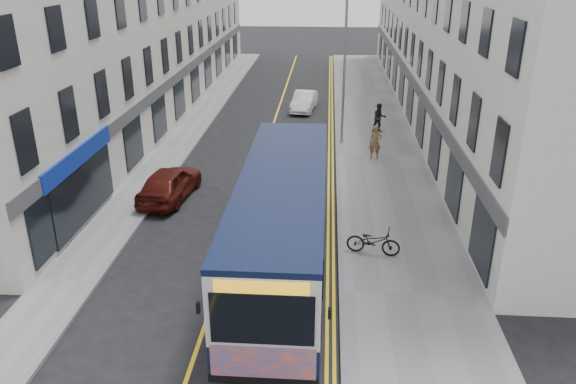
# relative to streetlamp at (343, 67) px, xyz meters

# --- Properties ---
(ground) EXTENTS (140.00, 140.00, 0.00)m
(ground) POSITION_rel_streetlamp_xyz_m (-4.17, -14.00, -4.38)
(ground) COLOR black
(ground) RESTS_ON ground
(pavement_east) EXTENTS (4.50, 64.00, 0.12)m
(pavement_east) POSITION_rel_streetlamp_xyz_m (2.08, -2.00, -4.32)
(pavement_east) COLOR gray
(pavement_east) RESTS_ON ground
(pavement_west) EXTENTS (2.00, 64.00, 0.12)m
(pavement_west) POSITION_rel_streetlamp_xyz_m (-9.17, -2.00, -4.32)
(pavement_west) COLOR gray
(pavement_west) RESTS_ON ground
(kerb_east) EXTENTS (0.18, 64.00, 0.13)m
(kerb_east) POSITION_rel_streetlamp_xyz_m (-0.17, -2.00, -4.32)
(kerb_east) COLOR slate
(kerb_east) RESTS_ON ground
(kerb_west) EXTENTS (0.18, 64.00, 0.13)m
(kerb_west) POSITION_rel_streetlamp_xyz_m (-8.17, -2.00, -4.32)
(kerb_west) COLOR slate
(kerb_west) RESTS_ON ground
(road_centre_line) EXTENTS (0.12, 64.00, 0.01)m
(road_centre_line) POSITION_rel_streetlamp_xyz_m (-4.17, -2.00, -4.38)
(road_centre_line) COLOR yellow
(road_centre_line) RESTS_ON ground
(road_dbl_yellow_inner) EXTENTS (0.10, 64.00, 0.01)m
(road_dbl_yellow_inner) POSITION_rel_streetlamp_xyz_m (-0.62, -2.00, -4.38)
(road_dbl_yellow_inner) COLOR yellow
(road_dbl_yellow_inner) RESTS_ON ground
(road_dbl_yellow_outer) EXTENTS (0.10, 64.00, 0.01)m
(road_dbl_yellow_outer) POSITION_rel_streetlamp_xyz_m (-0.42, -2.00, -4.38)
(road_dbl_yellow_outer) COLOR yellow
(road_dbl_yellow_outer) RESTS_ON ground
(terrace_east) EXTENTS (6.00, 46.00, 13.00)m
(terrace_east) POSITION_rel_streetlamp_xyz_m (7.33, 7.00, 2.12)
(terrace_east) COLOR white
(terrace_east) RESTS_ON ground
(terrace_west) EXTENTS (6.00, 46.00, 13.00)m
(terrace_west) POSITION_rel_streetlamp_xyz_m (-13.17, 7.00, 2.12)
(terrace_west) COLOR silver
(terrace_west) RESTS_ON ground
(streetlamp) EXTENTS (1.32, 0.18, 8.00)m
(streetlamp) POSITION_rel_streetlamp_xyz_m (0.00, 0.00, 0.00)
(streetlamp) COLOR gray
(streetlamp) RESTS_ON ground
(city_bus) EXTENTS (2.78, 11.95, 3.47)m
(city_bus) POSITION_rel_streetlamp_xyz_m (-2.15, -13.82, -2.48)
(city_bus) COLOR black
(city_bus) RESTS_ON ground
(bicycle) EXTENTS (1.98, 1.01, 0.99)m
(bicycle) POSITION_rel_streetlamp_xyz_m (0.97, -12.73, -3.77)
(bicycle) COLOR black
(bicycle) RESTS_ON pavement_east
(pedestrian_near) EXTENTS (0.66, 0.46, 1.74)m
(pedestrian_near) POSITION_rel_streetlamp_xyz_m (1.75, -2.51, -3.39)
(pedestrian_near) COLOR brown
(pedestrian_near) RESTS_ON pavement_east
(pedestrian_far) EXTENTS (0.96, 0.82, 1.71)m
(pedestrian_far) POSITION_rel_streetlamp_xyz_m (2.33, 2.27, -3.41)
(pedestrian_far) COLOR black
(pedestrian_far) RESTS_ON pavement_east
(car_white) EXTENTS (1.83, 4.03, 1.28)m
(car_white) POSITION_rel_streetlamp_xyz_m (-2.37, 7.44, -3.74)
(car_white) COLOR white
(car_white) RESTS_ON ground
(car_maroon) EXTENTS (2.23, 4.47, 1.46)m
(car_maroon) POSITION_rel_streetlamp_xyz_m (-7.57, -8.14, -3.65)
(car_maroon) COLOR #4B120C
(car_maroon) RESTS_ON ground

